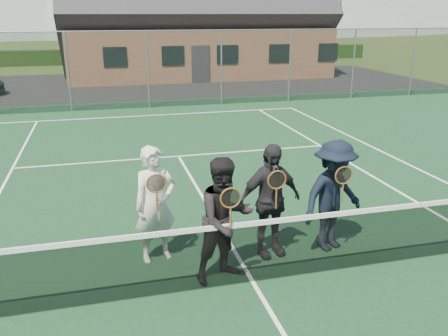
# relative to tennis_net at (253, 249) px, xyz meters

# --- Properties ---
(ground) EXTENTS (220.00, 220.00, 0.00)m
(ground) POSITION_rel_tennis_net_xyz_m (0.00, 20.00, -0.54)
(ground) COLOR #2D4418
(ground) RESTS_ON ground
(court_surface) EXTENTS (30.00, 30.00, 0.02)m
(court_surface) POSITION_rel_tennis_net_xyz_m (0.00, 0.00, -0.53)
(court_surface) COLOR #14381E
(court_surface) RESTS_ON ground
(tarmac_carpark) EXTENTS (40.00, 12.00, 0.01)m
(tarmac_carpark) POSITION_rel_tennis_net_xyz_m (-4.00, 20.00, -0.53)
(tarmac_carpark) COLOR black
(tarmac_carpark) RESTS_ON ground
(hedge_row) EXTENTS (40.00, 1.20, 1.10)m
(hedge_row) POSITION_rel_tennis_net_xyz_m (0.00, 32.00, 0.01)
(hedge_row) COLOR black
(hedge_row) RESTS_ON ground
(court_markings) EXTENTS (11.03, 23.83, 0.01)m
(court_markings) POSITION_rel_tennis_net_xyz_m (0.00, 0.00, -0.51)
(court_markings) COLOR white
(court_markings) RESTS_ON court_surface
(tennis_net) EXTENTS (11.68, 0.08, 1.10)m
(tennis_net) POSITION_rel_tennis_net_xyz_m (0.00, 0.00, 0.00)
(tennis_net) COLOR slate
(tennis_net) RESTS_ON ground
(perimeter_fence) EXTENTS (30.07, 0.07, 3.02)m
(perimeter_fence) POSITION_rel_tennis_net_xyz_m (0.00, 13.50, 0.99)
(perimeter_fence) COLOR slate
(perimeter_fence) RESTS_ON ground
(clubhouse) EXTENTS (15.60, 8.20, 7.70)m
(clubhouse) POSITION_rel_tennis_net_xyz_m (4.00, 24.00, 3.45)
(clubhouse) COLOR #9E6B4C
(clubhouse) RESTS_ON ground
(player_a) EXTENTS (0.74, 0.58, 1.80)m
(player_a) POSITION_rel_tennis_net_xyz_m (-1.22, 1.03, 0.38)
(player_a) COLOR silver
(player_a) RESTS_ON court_surface
(player_b) EXTENTS (1.04, 0.91, 1.80)m
(player_b) POSITION_rel_tennis_net_xyz_m (-0.34, 0.23, 0.38)
(player_b) COLOR black
(player_b) RESTS_ON court_surface
(player_c) EXTENTS (1.11, 0.61, 1.80)m
(player_c) POSITION_rel_tennis_net_xyz_m (0.50, 0.74, 0.38)
(player_c) COLOR black
(player_c) RESTS_ON court_surface
(player_d) EXTENTS (1.32, 1.02, 1.80)m
(player_d) POSITION_rel_tennis_net_xyz_m (1.53, 0.68, 0.38)
(player_d) COLOR black
(player_d) RESTS_ON court_surface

